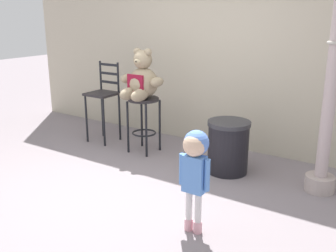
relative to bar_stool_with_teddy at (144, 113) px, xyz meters
name	(u,v)px	position (x,y,z in m)	size (l,w,h in m)	color
ground_plane	(117,191)	(0.52, -1.21, -0.57)	(24.00, 24.00, 0.00)	gray
building_wall	(212,25)	(0.52, 0.99, 1.17)	(6.90, 0.30, 3.47)	#BAB099
bar_stool_with_teddy	(144,113)	(0.00, 0.00, 0.00)	(0.43, 0.43, 0.78)	#252225
teddy_bear	(142,80)	(0.00, -0.03, 0.46)	(0.65, 0.58, 0.68)	gray
child_walking	(195,160)	(1.65, -1.45, 0.13)	(0.30, 0.24, 0.96)	pink
trash_bin	(228,147)	(1.31, -0.03, -0.24)	(0.53, 0.53, 0.65)	black
lamppost	(330,93)	(2.40, 0.04, 0.55)	(0.32, 0.32, 2.81)	#AE9E99
bar_chair_empty	(104,97)	(-0.80, 0.06, 0.11)	(0.42, 0.42, 1.20)	#252225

